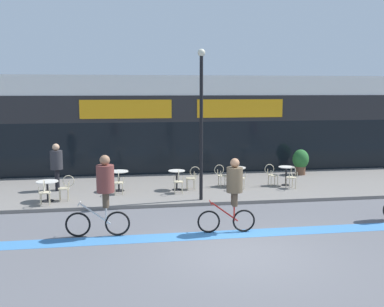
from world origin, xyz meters
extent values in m
plane|color=#5B5B60|center=(0.00, 0.00, 0.00)|extent=(120.00, 120.00, 0.00)
cube|color=slate|center=(0.00, 7.25, 0.06)|extent=(40.00, 5.50, 0.12)
cube|color=silver|center=(0.00, 12.00, 2.31)|extent=(40.00, 4.00, 4.63)
cube|color=black|center=(0.00, 10.03, 1.32)|extent=(38.80, 0.10, 2.40)
cube|color=#232326|center=(0.00, 10.05, 3.12)|extent=(39.20, 0.14, 1.20)
cube|color=orange|center=(-2.63, 9.98, 3.12)|extent=(4.08, 0.08, 0.84)
cube|color=orange|center=(2.63, 9.98, 3.12)|extent=(4.08, 0.08, 0.84)
cube|color=#3D7AB7|center=(0.00, 1.38, 0.00)|extent=(36.00, 0.70, 0.01)
cylinder|color=black|center=(-5.44, 5.54, 0.13)|extent=(0.41, 0.41, 0.02)
cylinder|color=black|center=(-5.44, 5.54, 0.46)|extent=(0.07, 0.07, 0.69)
cylinder|color=silver|center=(-5.44, 5.54, 0.82)|extent=(0.75, 0.75, 0.02)
cylinder|color=black|center=(-2.99, 6.78, 0.13)|extent=(0.41, 0.41, 0.02)
cylinder|color=black|center=(-2.99, 6.78, 0.50)|extent=(0.07, 0.07, 0.75)
cylinder|color=silver|center=(-2.99, 6.78, 0.88)|extent=(0.75, 0.75, 0.02)
cylinder|color=black|center=(-0.77, 6.62, 0.13)|extent=(0.36, 0.36, 0.02)
cylinder|color=black|center=(-0.77, 6.62, 0.49)|extent=(0.07, 0.07, 0.74)
cylinder|color=silver|center=(-0.77, 6.62, 0.87)|extent=(0.65, 0.65, 0.02)
cylinder|color=black|center=(1.69, 6.94, 0.13)|extent=(0.41, 0.41, 0.02)
cylinder|color=black|center=(1.69, 6.94, 0.49)|extent=(0.07, 0.07, 0.74)
cylinder|color=silver|center=(1.69, 6.94, 0.87)|extent=(0.74, 0.74, 0.02)
cylinder|color=black|center=(3.72, 6.76, 0.13)|extent=(0.35, 0.35, 0.02)
cylinder|color=black|center=(3.72, 6.76, 0.49)|extent=(0.07, 0.07, 0.75)
cylinder|color=silver|center=(3.72, 6.76, 0.88)|extent=(0.63, 0.63, 0.02)
cylinder|color=beige|center=(-5.44, 4.99, 0.56)|extent=(0.42, 0.42, 0.03)
cylinder|color=beige|center=(-5.59, 5.12, 0.33)|extent=(0.03, 0.03, 0.42)
cylinder|color=beige|center=(-5.31, 5.13, 0.33)|extent=(0.03, 0.03, 0.42)
cylinder|color=beige|center=(-5.57, 4.84, 0.33)|extent=(0.03, 0.03, 0.42)
cylinder|color=beige|center=(-5.29, 4.85, 0.33)|extent=(0.03, 0.03, 0.42)
torus|color=beige|center=(-5.43, 4.82, 0.82)|extent=(0.05, 0.41, 0.41)
cylinder|color=beige|center=(-5.60, 4.81, 0.68)|extent=(0.03, 0.03, 0.23)
cylinder|color=beige|center=(-5.26, 4.83, 0.68)|extent=(0.03, 0.03, 0.23)
cylinder|color=beige|center=(-4.89, 5.54, 0.56)|extent=(0.41, 0.41, 0.03)
cylinder|color=beige|center=(-5.02, 5.39, 0.33)|extent=(0.03, 0.03, 0.42)
cylinder|color=beige|center=(-5.03, 5.67, 0.33)|extent=(0.03, 0.03, 0.42)
cylinder|color=beige|center=(-4.75, 5.40, 0.33)|extent=(0.03, 0.03, 0.42)
cylinder|color=beige|center=(-4.75, 5.68, 0.33)|extent=(0.03, 0.03, 0.42)
torus|color=beige|center=(-4.72, 5.54, 0.82)|extent=(0.41, 0.04, 0.41)
cylinder|color=beige|center=(-4.71, 5.37, 0.68)|extent=(0.03, 0.03, 0.23)
cylinder|color=beige|center=(-4.72, 5.71, 0.68)|extent=(0.03, 0.03, 0.23)
cylinder|color=beige|center=(-2.99, 6.23, 0.56)|extent=(0.40, 0.40, 0.03)
cylinder|color=beige|center=(-3.13, 6.37, 0.33)|extent=(0.03, 0.03, 0.42)
cylinder|color=beige|center=(-2.85, 6.37, 0.33)|extent=(0.03, 0.03, 0.42)
cylinder|color=beige|center=(-3.13, 6.09, 0.33)|extent=(0.03, 0.03, 0.42)
cylinder|color=beige|center=(-2.85, 6.09, 0.33)|extent=(0.03, 0.03, 0.42)
torus|color=beige|center=(-2.99, 6.06, 0.82)|extent=(0.03, 0.41, 0.41)
cylinder|color=beige|center=(-3.16, 6.06, 0.68)|extent=(0.03, 0.03, 0.23)
cylinder|color=beige|center=(-2.82, 6.06, 0.68)|extent=(0.03, 0.03, 0.23)
cylinder|color=beige|center=(-0.77, 6.07, 0.56)|extent=(0.44, 0.44, 0.03)
cylinder|color=beige|center=(-0.90, 6.22, 0.33)|extent=(0.03, 0.03, 0.42)
cylinder|color=beige|center=(-0.62, 6.20, 0.33)|extent=(0.03, 0.03, 0.42)
cylinder|color=beige|center=(-0.92, 5.94, 0.33)|extent=(0.03, 0.03, 0.42)
cylinder|color=beige|center=(-0.65, 5.92, 0.33)|extent=(0.03, 0.03, 0.42)
torus|color=beige|center=(-0.79, 5.90, 0.82)|extent=(0.07, 0.41, 0.41)
cylinder|color=beige|center=(-0.96, 5.92, 0.68)|extent=(0.03, 0.03, 0.23)
cylinder|color=beige|center=(-0.62, 5.88, 0.68)|extent=(0.03, 0.03, 0.23)
cylinder|color=beige|center=(-0.22, 6.62, 0.56)|extent=(0.41, 0.41, 0.03)
cylinder|color=beige|center=(-0.36, 6.48, 0.33)|extent=(0.03, 0.03, 0.42)
cylinder|color=beige|center=(-0.36, 6.76, 0.33)|extent=(0.03, 0.03, 0.42)
cylinder|color=beige|center=(-0.08, 6.48, 0.33)|extent=(0.03, 0.03, 0.42)
cylinder|color=beige|center=(-0.08, 6.76, 0.33)|extent=(0.03, 0.03, 0.42)
torus|color=beige|center=(-0.05, 6.62, 0.82)|extent=(0.41, 0.04, 0.41)
cylinder|color=beige|center=(-0.05, 6.45, 0.68)|extent=(0.03, 0.03, 0.23)
cylinder|color=beige|center=(-0.06, 6.79, 0.68)|extent=(0.03, 0.03, 0.23)
cylinder|color=beige|center=(1.69, 6.39, 0.56)|extent=(0.41, 0.41, 0.03)
cylinder|color=beige|center=(1.55, 6.53, 0.33)|extent=(0.03, 0.03, 0.42)
cylinder|color=beige|center=(1.83, 6.53, 0.33)|extent=(0.03, 0.03, 0.42)
cylinder|color=beige|center=(1.55, 6.25, 0.33)|extent=(0.03, 0.03, 0.42)
cylinder|color=beige|center=(1.83, 6.25, 0.33)|extent=(0.03, 0.03, 0.42)
torus|color=beige|center=(1.69, 6.22, 0.82)|extent=(0.04, 0.41, 0.41)
cylinder|color=beige|center=(1.51, 6.22, 0.68)|extent=(0.03, 0.03, 0.23)
cylinder|color=beige|center=(1.86, 6.22, 0.68)|extent=(0.03, 0.03, 0.23)
cylinder|color=beige|center=(1.14, 6.94, 0.56)|extent=(0.45, 0.45, 0.03)
cylinder|color=beige|center=(1.26, 7.10, 0.33)|extent=(0.03, 0.03, 0.42)
cylinder|color=beige|center=(1.30, 6.82, 0.33)|extent=(0.03, 0.03, 0.42)
cylinder|color=beige|center=(0.98, 7.06, 0.33)|extent=(0.03, 0.03, 0.42)
cylinder|color=beige|center=(1.02, 6.78, 0.33)|extent=(0.03, 0.03, 0.42)
torus|color=beige|center=(0.97, 6.91, 0.82)|extent=(0.41, 0.09, 0.41)
cylinder|color=beige|center=(0.95, 7.08, 0.68)|extent=(0.03, 0.03, 0.23)
cylinder|color=beige|center=(1.00, 6.74, 0.68)|extent=(0.03, 0.03, 0.23)
cylinder|color=beige|center=(3.72, 6.21, 0.56)|extent=(0.44, 0.44, 0.03)
cylinder|color=beige|center=(3.57, 6.33, 0.33)|extent=(0.03, 0.03, 0.42)
cylinder|color=beige|center=(3.85, 6.36, 0.33)|extent=(0.03, 0.03, 0.42)
cylinder|color=beige|center=(3.60, 6.05, 0.33)|extent=(0.03, 0.03, 0.42)
cylinder|color=beige|center=(3.88, 6.08, 0.33)|extent=(0.03, 0.03, 0.42)
torus|color=beige|center=(3.74, 6.04, 0.82)|extent=(0.07, 0.41, 0.41)
cylinder|color=beige|center=(3.57, 6.02, 0.68)|extent=(0.03, 0.03, 0.23)
cylinder|color=beige|center=(3.91, 6.06, 0.68)|extent=(0.03, 0.03, 0.23)
cylinder|color=beige|center=(3.17, 6.76, 0.56)|extent=(0.43, 0.43, 0.03)
cylinder|color=beige|center=(3.30, 6.91, 0.33)|extent=(0.03, 0.03, 0.42)
cylinder|color=beige|center=(3.32, 6.63, 0.33)|extent=(0.03, 0.03, 0.42)
cylinder|color=beige|center=(3.02, 6.88, 0.33)|extent=(0.03, 0.03, 0.42)
cylinder|color=beige|center=(3.04, 6.60, 0.33)|extent=(0.03, 0.03, 0.42)
torus|color=beige|center=(3.00, 6.74, 0.82)|extent=(0.41, 0.06, 0.41)
cylinder|color=beige|center=(2.99, 6.91, 0.68)|extent=(0.03, 0.03, 0.23)
cylinder|color=beige|center=(3.02, 6.57, 0.68)|extent=(0.03, 0.03, 0.23)
cylinder|color=brown|center=(5.21, 8.88, 0.32)|extent=(0.46, 0.46, 0.41)
ellipsoid|color=#28662D|center=(5.21, 8.88, 0.84)|extent=(0.74, 0.74, 0.88)
cylinder|color=black|center=(-0.11, 4.93, 2.63)|extent=(0.12, 0.12, 5.03)
sphere|color=beige|center=(-0.11, 4.93, 5.23)|extent=(0.26, 0.26, 0.26)
torus|color=black|center=(-0.48, 1.61, 0.32)|extent=(0.65, 0.09, 0.64)
torus|color=black|center=(0.52, 1.54, 0.32)|extent=(0.65, 0.09, 0.64)
cylinder|color=red|center=(-0.03, 1.58, 0.60)|extent=(0.78, 0.09, 0.58)
cylinder|color=red|center=(0.24, 1.56, 0.55)|extent=(0.04, 0.04, 0.45)
cylinder|color=red|center=(-0.43, 1.60, 0.87)|extent=(0.06, 0.48, 0.03)
cylinder|color=#4C3D2D|center=(0.23, 1.48, 0.96)|extent=(0.17, 0.17, 0.38)
cylinder|color=#4C3D2D|center=(0.24, 1.65, 0.96)|extent=(0.17, 0.17, 0.38)
cylinder|color=brown|center=(0.24, 1.56, 1.50)|extent=(0.48, 0.48, 0.70)
sphere|color=#9E7051|center=(0.24, 1.56, 1.98)|extent=(0.26, 0.26, 0.26)
torus|color=black|center=(-4.07, 1.81, 0.34)|extent=(0.69, 0.10, 0.69)
torus|color=black|center=(-3.00, 1.75, 0.34)|extent=(0.69, 0.10, 0.69)
cylinder|color=silver|center=(-3.59, 1.78, 0.64)|extent=(0.83, 0.09, 0.62)
cylinder|color=silver|center=(-3.30, 1.77, 0.59)|extent=(0.04, 0.04, 0.48)
cylinder|color=silver|center=(-4.02, 1.81, 0.93)|extent=(0.06, 0.48, 0.03)
cylinder|color=#4C3D2D|center=(-3.31, 1.67, 1.03)|extent=(0.18, 0.18, 0.41)
cylinder|color=#4C3D2D|center=(-3.30, 1.86, 1.03)|extent=(0.18, 0.18, 0.41)
cylinder|color=brown|center=(-3.30, 1.77, 1.60)|extent=(0.51, 0.51, 0.74)
sphere|color=#9E7051|center=(-3.30, 1.77, 2.11)|extent=(0.28, 0.28, 0.28)
cylinder|color=black|center=(-5.35, 7.34, 0.53)|extent=(0.18, 0.18, 0.83)
cylinder|color=black|center=(-5.33, 7.16, 0.53)|extent=(0.18, 0.18, 0.83)
cylinder|color=#2D2D33|center=(-5.34, 7.25, 1.31)|extent=(0.52, 0.52, 0.72)
sphere|color=tan|center=(-5.34, 7.25, 1.81)|extent=(0.27, 0.27, 0.27)
camera|label=1|loc=(-2.82, -10.34, 4.00)|focal=42.00mm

